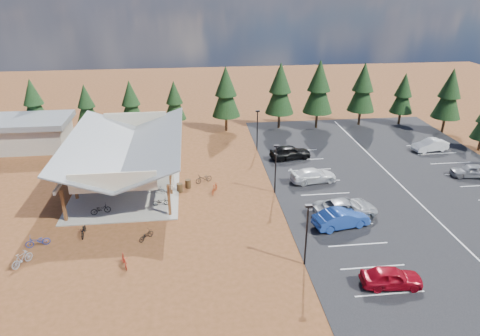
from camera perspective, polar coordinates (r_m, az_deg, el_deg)
ground at (r=41.25m, az=-1.69°, el=-4.91°), size 140.00×140.00×0.00m
asphalt_lot at (r=48.75m, az=20.20°, el=-1.69°), size 27.00×44.00×0.04m
concrete_pad at (r=47.90m, az=-14.45°, el=-1.34°), size 10.60×18.60×0.10m
bike_pavilion at (r=46.46m, az=-14.92°, el=2.87°), size 11.65×19.40×4.97m
outbuilding at (r=60.67m, az=-26.63°, el=4.22°), size 11.00×7.00×3.90m
lamp_post_0 at (r=32.03m, az=8.90°, el=-8.27°), size 0.50×0.25×5.14m
lamp_post_1 at (r=42.36m, az=4.78°, el=0.31°), size 0.50×0.25×5.14m
lamp_post_2 at (r=53.39m, az=2.32°, el=5.45°), size 0.50×0.25×5.14m
trash_bin_0 at (r=43.89m, az=-8.03°, el=-2.61°), size 0.60×0.60×0.90m
trash_bin_1 at (r=44.62m, az=-6.93°, el=-2.09°), size 0.60×0.60×0.90m
pine_0 at (r=64.19m, az=-25.84°, el=8.00°), size 3.41×3.41×7.94m
pine_1 at (r=62.00m, az=-19.83°, el=7.98°), size 3.04×3.04×7.08m
pine_2 at (r=60.17m, az=-14.36°, el=8.52°), size 3.27×3.27×7.61m
pine_3 at (r=60.83m, az=-8.73°, el=8.86°), size 3.06×3.06×7.12m
pine_4 at (r=59.74m, az=-1.90°, el=10.09°), size 3.94×3.94×9.18m
pine_5 at (r=61.10m, az=5.37°, el=10.50°), size 4.07×4.07×9.49m
pine_6 at (r=61.92m, az=10.48°, el=10.57°), size 4.21×4.21×9.80m
pine_7 at (r=64.76m, az=16.06°, el=10.28°), size 3.94×3.94×9.18m
pine_8 at (r=67.13m, az=20.94°, el=9.27°), size 3.28×3.28×7.65m
pine_13 at (r=65.65m, az=26.16°, el=8.87°), size 3.88×3.88×9.04m
bike_0 at (r=41.33m, az=-18.09°, el=-5.24°), size 1.90×1.14×0.94m
bike_1 at (r=46.99m, az=-15.50°, el=-1.31°), size 1.54×0.77×0.89m
bike_2 at (r=49.44m, az=-17.17°, el=-0.29°), size 1.55×0.63×0.80m
bike_3 at (r=52.75m, az=-17.82°, el=1.27°), size 1.68×0.68×0.98m
bike_4 at (r=41.43m, az=-10.49°, el=-4.40°), size 1.58×0.64×0.81m
bike_5 at (r=43.57m, az=-10.92°, el=-2.84°), size 1.67×0.88×0.96m
bike_6 at (r=50.81m, az=-10.23°, el=1.15°), size 1.76×1.10×0.87m
bike_7 at (r=52.72m, az=-10.33°, el=2.08°), size 1.72×0.57×1.02m
bike_8 at (r=38.66m, az=-20.13°, el=-7.84°), size 0.77×1.87×0.96m
bike_9 at (r=36.82m, az=-27.08°, el=-10.73°), size 1.43×1.84×1.11m
bike_10 at (r=38.64m, az=-25.37°, el=-8.80°), size 1.98×1.16×0.98m
bike_11 at (r=33.96m, az=-15.19°, el=-11.84°), size 1.01×1.75×1.01m
bike_12 at (r=36.74m, az=-12.40°, el=-8.74°), size 1.42×1.51×0.81m
bike_15 at (r=43.29m, az=-3.41°, el=-2.71°), size 1.08×1.75×1.02m
bike_16 at (r=45.49m, az=-4.86°, el=-1.39°), size 1.98×1.38×0.99m
car_0 at (r=32.64m, az=19.54°, el=-13.56°), size 4.42×2.11×1.46m
car_1 at (r=38.33m, az=13.33°, el=-6.56°), size 5.19×2.66×1.63m
car_2 at (r=40.03m, az=13.88°, el=-5.23°), size 6.04×3.15×1.62m
car_3 at (r=46.05m, az=9.75°, el=-0.98°), size 5.18×2.63×1.44m
car_4 at (r=51.55m, az=6.72°, el=2.11°), size 5.10×2.61×1.66m
car_8 at (r=52.90m, az=28.38°, el=-0.31°), size 4.38×2.38×1.42m
car_9 at (r=58.70m, az=24.02°, el=2.80°), size 4.72×2.28×1.49m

